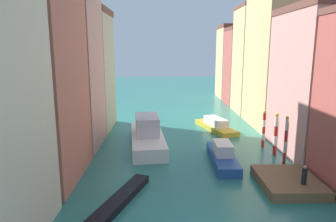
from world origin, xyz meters
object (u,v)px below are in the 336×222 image
mooring_pole_0 (286,140)px  motorboat_1 (223,156)px  gondola_black (107,212)px  person_on_dock (304,175)px  vaporetto_white (147,136)px  mooring_pole_2 (264,128)px  waterfront_dock (288,182)px  mooring_pole_1 (276,134)px  motorboat_0 (216,125)px

mooring_pole_0 → motorboat_1: size_ratio=0.59×
gondola_black → motorboat_1: bearing=45.5°
person_on_dock → vaporetto_white: (-11.75, 11.35, -0.26)m
mooring_pole_0 → gondola_black: 16.97m
vaporetto_white → gondola_black: 14.29m
mooring_pole_2 → vaporetto_white: bearing=177.7°
waterfront_dock → mooring_pole_2: bearing=83.0°
mooring_pole_1 → motorboat_0: mooring_pole_1 is taller
person_on_dock → mooring_pole_2: 10.90m
vaporetto_white → mooring_pole_2: bearing=-2.3°
mooring_pole_0 → mooring_pole_2: mooring_pole_0 is taller
mooring_pole_1 → gondola_black: mooring_pole_1 is taller
motorboat_0 → motorboat_1: size_ratio=1.10×
waterfront_dock → motorboat_0: 16.96m
mooring_pole_1 → waterfront_dock: bearing=-101.9°
vaporetto_white → motorboat_1: bearing=-35.5°
mooring_pole_1 → gondola_black: 18.22m
person_on_dock → mooring_pole_1: size_ratio=0.34×
mooring_pole_2 → mooring_pole_0: bearing=-86.3°
waterfront_dock → motorboat_0: (-2.68, 16.75, 0.22)m
person_on_dock → mooring_pole_0: size_ratio=0.32×
gondola_black → motorboat_1: 12.74m
waterfront_dock → mooring_pole_0: bearing=72.0°
waterfront_dock → mooring_pole_1: mooring_pole_1 is taller
person_on_dock → mooring_pole_0: mooring_pole_0 is taller
person_on_dock → gondola_black: (-13.55, -2.80, -1.13)m
motorboat_1 → vaporetto_white: bearing=144.5°
mooring_pole_2 → gondola_black: bearing=-135.9°
person_on_dock → motorboat_0: bearing=100.4°
motorboat_1 → waterfront_dock: bearing=-51.6°
mooring_pole_2 → gondola_black: size_ratio=0.37×
motorboat_0 → mooring_pole_1: bearing=-67.0°
mooring_pole_0 → mooring_pole_2: (-0.32, 5.00, -0.24)m
person_on_dock → mooring_pole_1: (0.86, 8.19, 0.77)m
mooring_pole_2 → motorboat_0: bearing=118.6°
person_on_dock → gondola_black: 13.88m
mooring_pole_0 → gondola_black: mooring_pole_0 is taller
mooring_pole_2 → vaporetto_white: (-12.33, 0.49, -0.88)m
person_on_dock → mooring_pole_2: (0.58, 10.87, 0.63)m
person_on_dock → vaporetto_white: 16.34m
waterfront_dock → person_on_dock: (0.61, -1.22, 1.03)m
mooring_pole_0 → motorboat_0: bearing=109.1°
vaporetto_white → gondola_black: (-1.79, -14.15, -0.88)m
person_on_dock → mooring_pole_0: (0.90, 5.87, 0.86)m
mooring_pole_0 → motorboat_0: 12.91m
person_on_dock → mooring_pole_0: bearing=81.3°
mooring_pole_0 → mooring_pole_1: mooring_pole_0 is taller
mooring_pole_1 → motorboat_0: size_ratio=0.52×
gondola_black → motorboat_0: (10.26, 20.77, 0.32)m
mooring_pole_0 → gondola_black: size_ratio=0.41×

